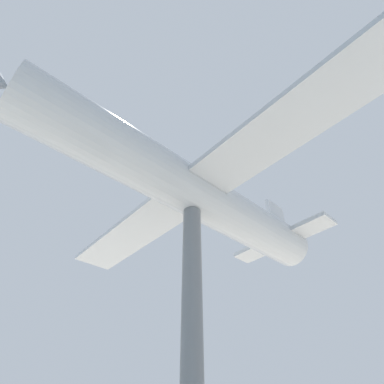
# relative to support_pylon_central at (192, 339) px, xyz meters

# --- Properties ---
(support_pylon_central) EXTENTS (0.55, 0.55, 7.50)m
(support_pylon_central) POSITION_rel_support_pylon_central_xyz_m (0.00, 0.00, 0.00)
(support_pylon_central) COLOR slate
(support_pylon_central) RESTS_ON ground_plane
(suspended_airplane) EXTENTS (14.19, 12.91, 2.83)m
(suspended_airplane) POSITION_rel_support_pylon_central_xyz_m (0.04, 0.15, 4.57)
(suspended_airplane) COLOR #B2B7BC
(suspended_airplane) RESTS_ON support_pylon_central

